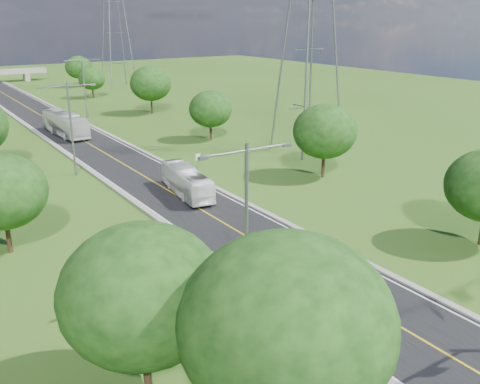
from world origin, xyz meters
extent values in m
plane|color=#315217|center=(0.00, 60.00, 0.00)|extent=(260.00, 260.00, 0.00)
cube|color=black|center=(0.00, 66.00, 0.03)|extent=(8.00, 150.00, 0.06)
cube|color=gray|center=(-4.25, 66.00, 0.11)|extent=(0.50, 150.00, 0.22)
cube|color=gray|center=(4.25, 66.00, 0.11)|extent=(0.50, 150.00, 0.22)
cylinder|color=slate|center=(5.20, 38.00, 1.20)|extent=(0.08, 0.08, 2.40)
cube|color=white|center=(5.20, 37.97, 2.00)|extent=(0.55, 0.04, 0.70)
cube|color=gray|center=(10.00, 140.00, 1.00)|extent=(1.20, 3.00, 2.00)
cylinder|color=slate|center=(-6.00, 12.00, 5.00)|extent=(0.22, 0.22, 10.00)
cylinder|color=slate|center=(-7.40, 12.00, 9.60)|extent=(2.80, 0.12, 0.12)
cylinder|color=slate|center=(-4.60, 12.00, 9.60)|extent=(2.80, 0.12, 0.12)
cube|color=slate|center=(-8.70, 12.00, 9.55)|extent=(0.50, 0.25, 0.18)
cube|color=slate|center=(-3.30, 12.00, 9.55)|extent=(0.50, 0.25, 0.18)
cylinder|color=slate|center=(-6.00, 45.00, 5.00)|extent=(0.22, 0.22, 10.00)
cylinder|color=slate|center=(-7.40, 45.00, 9.60)|extent=(2.80, 0.12, 0.12)
cylinder|color=slate|center=(-4.60, 45.00, 9.60)|extent=(2.80, 0.12, 0.12)
cube|color=slate|center=(-8.70, 45.00, 9.55)|extent=(0.50, 0.25, 0.18)
cube|color=slate|center=(-3.30, 45.00, 9.55)|extent=(0.50, 0.25, 0.18)
cylinder|color=slate|center=(6.00, 78.00, 5.00)|extent=(0.22, 0.22, 10.00)
cylinder|color=slate|center=(4.60, 78.00, 9.60)|extent=(2.80, 0.12, 0.12)
cylinder|color=slate|center=(7.40, 78.00, 9.60)|extent=(2.80, 0.12, 0.12)
cube|color=slate|center=(3.30, 78.00, 9.55)|extent=(0.50, 0.25, 0.18)
cube|color=slate|center=(8.70, 78.00, 9.55)|extent=(0.50, 0.25, 0.18)
cylinder|color=black|center=(-14.00, 8.00, 1.53)|extent=(0.36, 0.36, 3.06)
ellipsoid|color=#13370F|center=(-14.00, 8.00, 5.27)|extent=(7.14, 7.14, 6.07)
cylinder|color=black|center=(-16.00, 28.00, 1.35)|extent=(0.36, 0.36, 2.70)
ellipsoid|color=#13370F|center=(-16.00, 28.00, 4.65)|extent=(6.30, 6.30, 5.36)
ellipsoid|color=#13370F|center=(-11.00, 2.00, 5.89)|extent=(7.98, 7.98, 6.78)
cylinder|color=black|center=(16.00, 30.00, 1.44)|extent=(0.36, 0.36, 2.88)
ellipsoid|color=#13370F|center=(16.00, 30.00, 4.96)|extent=(6.72, 6.72, 5.71)
cylinder|color=black|center=(15.00, 52.00, 1.26)|extent=(0.36, 0.36, 2.52)
ellipsoid|color=#13370F|center=(15.00, 52.00, 4.34)|extent=(5.88, 5.88, 5.00)
cylinder|color=black|center=(17.00, 76.00, 1.53)|extent=(0.36, 0.36, 3.06)
ellipsoid|color=#13370F|center=(17.00, 76.00, 5.27)|extent=(7.14, 7.14, 6.07)
cylinder|color=black|center=(14.50, 100.00, 1.17)|extent=(0.36, 0.36, 2.34)
ellipsoid|color=#13370F|center=(14.50, 100.00, 4.03)|extent=(5.46, 5.46, 4.64)
cylinder|color=black|center=(18.00, 120.00, 1.35)|extent=(0.36, 0.36, 2.70)
ellipsoid|color=#13370F|center=(18.00, 120.00, 4.65)|extent=(6.30, 6.30, 5.36)
imported|color=white|center=(0.95, 32.52, 1.37)|extent=(3.56, 9.65, 2.63)
imported|color=silver|center=(-0.99, 65.91, 1.73)|extent=(3.44, 12.14, 3.35)
camera|label=1|loc=(-21.57, -11.06, 16.45)|focal=40.00mm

